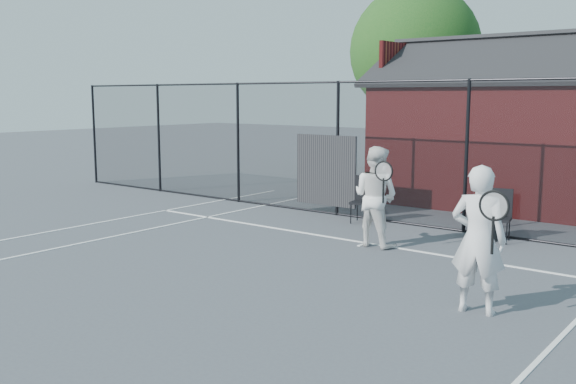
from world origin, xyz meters
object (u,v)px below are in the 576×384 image
Objects in this scene: clubhouse at (512,139)px; chair_left at (363,200)px; player_back at (375,196)px; player_front at (478,239)px; waste_bin at (483,219)px; chair_right at (498,216)px.

clubhouse is 4.81m from chair_left.
clubhouse is 3.63× the size of player_back.
clubhouse is at bearing 87.16° from player_back.
clubhouse reaches higher than player_back.
waste_bin is at bearing 110.24° from player_front.
chair_left is at bearing 135.53° from player_front.
clubhouse reaches higher than chair_left.
clubhouse is 8.83m from player_front.
chair_right is at bearing 106.70° from player_front.
player_back is (-0.30, -6.07, -0.71)m from clubhouse.
chair_left is at bearing -109.74° from clubhouse.
chair_left is at bearing 180.00° from waste_bin.
player_front reaches higher than waste_bin.
player_back is 1.89× the size of chair_right.
chair_left reaches higher than chair_right.
chair_left reaches higher than waste_bin.
clubhouse is at bearing 103.32° from waste_bin.
chair_left is (-1.28, 1.67, -0.42)m from player_back.
player_back reaches higher than chair_right.
player_front is at bearing -39.79° from player_back.
player_front is 1.03× the size of player_back.
player_back is at bearing 140.21° from player_front.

